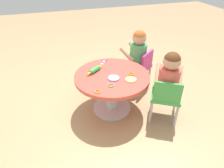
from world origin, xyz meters
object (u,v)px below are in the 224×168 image
Objects in this scene: child_chair_left at (166,96)px; rolling_pin at (95,70)px; craft_scissors at (104,61)px; seated_child_right at (138,50)px; seated_child_left at (169,76)px; child_chair_right at (140,67)px; craft_table at (112,84)px.

child_chair_left is 2.72× the size of rolling_pin.
child_chair_left reaches higher than craft_scissors.
seated_child_right reaches higher than rolling_pin.
seated_child_left is (0.03, -0.02, 0.23)m from child_chair_left.
craft_table is at bearing 124.67° from child_chair_right.
seated_child_right is 3.66× the size of craft_scissors.
child_chair_left is 0.23m from seated_child_left.
craft_table is 1.51× the size of child_chair_left.
child_chair_right is (0.63, 0.02, -0.23)m from seated_child_left.
seated_child_left is 0.66m from seated_child_right.
child_chair_right reaches higher than rolling_pin.
seated_child_left is at bearing -122.22° from rolling_pin.
seated_child_right is 0.46m from craft_scissors.
craft_scissors is (0.63, 0.50, -0.07)m from seated_child_left.
rolling_pin is (0.42, 0.66, -0.04)m from seated_child_left.
craft_table is at bearing 179.75° from craft_scissors.
child_chair_right is 0.70m from rolling_pin.
craft_scissors is at bearing -0.25° from craft_table.
child_chair_right is 0.51m from craft_scissors.
seated_child_right is at bearing 38.06° from child_chair_right.
child_chair_right is at bearing -89.38° from craft_scissors.
craft_table is 0.59m from child_chair_left.
seated_child_left reaches higher than child_chair_right.
seated_child_left is 0.79m from rolling_pin.
rolling_pin is at bearing 142.01° from craft_scissors.
rolling_pin is (0.12, 0.16, 0.15)m from craft_table.
child_chair_left is 0.81m from rolling_pin.
seated_child_left is at bearing -31.15° from child_chair_left.
seated_child_left is at bearing -141.29° from craft_scissors.
craft_scissors reaches higher than craft_table.
child_chair_right is (0.33, -0.48, -0.04)m from craft_table.
craft_table is at bearing 128.57° from seated_child_right.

